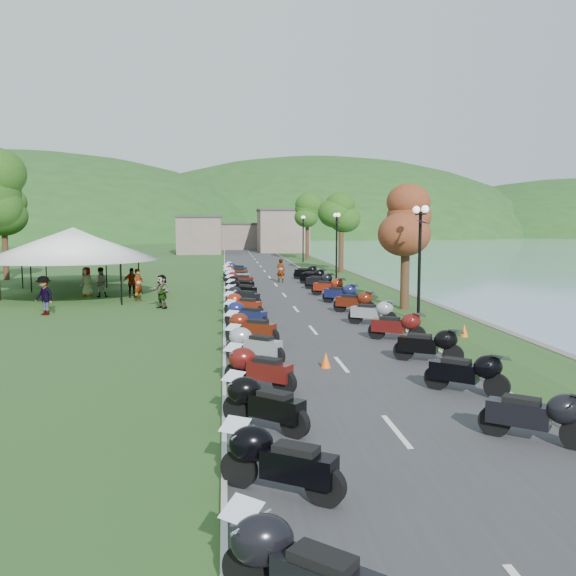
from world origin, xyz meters
name	(u,v)px	position (x,y,z in m)	size (l,w,h in m)	color
ground	(474,528)	(0.00, 0.00, 0.00)	(400.00, 400.00, 0.00)	#2E5521
road	(269,277)	(0.00, 40.00, 0.01)	(7.00, 120.00, 0.02)	#343437
hills_backdrop	(235,235)	(0.00, 200.00, 0.00)	(360.00, 120.00, 76.00)	#285621
far_building	(235,235)	(-2.00, 85.00, 2.50)	(18.00, 16.00, 5.00)	#75645B
moto_row_left	(244,305)	(-2.65, 19.72, 0.55)	(2.60, 45.49, 1.10)	#331411
moto_row_right	(354,302)	(2.61, 20.35, 0.55)	(2.60, 36.89, 1.10)	#331411
vendor_tent_main	(72,263)	(-12.23, 27.91, 2.00)	(6.58, 6.58, 4.00)	white
vendor_tent_side	(74,256)	(-14.07, 36.18, 2.00)	(5.40, 5.40, 4.00)	white
tree_lakeside	(406,243)	(5.42, 21.51, 3.34)	(2.40, 2.40, 6.68)	#2B5D18
pedestrian_a	(139,301)	(-8.26, 26.15, 0.00)	(0.65, 0.48, 1.79)	slate
pedestrian_b	(101,297)	(-10.74, 28.24, 0.00)	(0.85, 0.46, 1.74)	slate
pedestrian_c	(45,315)	(-11.97, 21.42, 0.00)	(1.19, 0.49, 1.84)	slate
traffic_cone_near	(326,360)	(-0.54, 9.64, 0.24)	(0.31, 0.31, 0.49)	#F2590C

